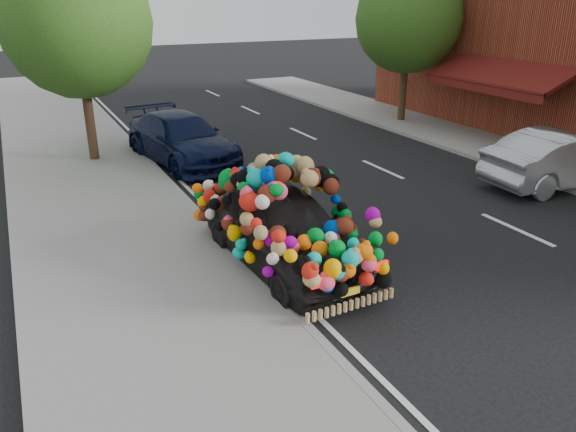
% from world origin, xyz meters
% --- Properties ---
extents(ground, '(100.00, 100.00, 0.00)m').
position_xyz_m(ground, '(0.00, 0.00, 0.00)').
color(ground, black).
rests_on(ground, ground).
extents(sidewalk, '(4.00, 60.00, 0.12)m').
position_xyz_m(sidewalk, '(-4.30, 0.00, 0.06)').
color(sidewalk, gray).
rests_on(sidewalk, ground).
extents(kerb, '(0.15, 60.00, 0.13)m').
position_xyz_m(kerb, '(-2.35, 0.00, 0.07)').
color(kerb, gray).
rests_on(kerb, ground).
extents(footpath_far, '(3.00, 40.00, 0.12)m').
position_xyz_m(footpath_far, '(8.20, 3.00, 0.06)').
color(footpath_far, gray).
rests_on(footpath_far, ground).
extents(lane_markings, '(6.00, 50.00, 0.01)m').
position_xyz_m(lane_markings, '(3.60, 0.00, 0.01)').
color(lane_markings, silver).
rests_on(lane_markings, ground).
extents(tree_near_sidewalk, '(4.20, 4.20, 6.13)m').
position_xyz_m(tree_near_sidewalk, '(-3.80, 9.50, 4.02)').
color(tree_near_sidewalk, '#332114').
rests_on(tree_near_sidewalk, ground).
extents(tree_far_b, '(4.00, 4.00, 5.90)m').
position_xyz_m(tree_far_b, '(8.00, 10.00, 3.89)').
color(tree_far_b, '#332114').
rests_on(tree_far_b, ground).
extents(plush_art_car, '(2.32, 4.65, 2.13)m').
position_xyz_m(plush_art_car, '(-1.68, 0.76, 1.09)').
color(plush_art_car, black).
rests_on(plush_art_car, ground).
extents(navy_sedan, '(2.76, 5.19, 1.43)m').
position_xyz_m(navy_sedan, '(-1.39, 8.36, 0.72)').
color(navy_sedan, black).
rests_on(navy_sedan, ground).
extents(silver_hatchback, '(4.59, 1.84, 1.48)m').
position_xyz_m(silver_hatchback, '(7.00, 1.67, 0.74)').
color(silver_hatchback, '#9EA0A5').
rests_on(silver_hatchback, ground).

